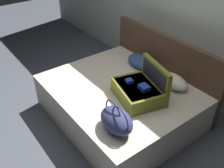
{
  "coord_description": "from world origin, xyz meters",
  "views": [
    {
      "loc": [
        2.1,
        -1.3,
        2.38
      ],
      "look_at": [
        0.0,
        0.28,
        0.58
      ],
      "focal_mm": 40.93,
      "sensor_mm": 36.0,
      "label": 1
    }
  ],
  "objects_px": {
    "hard_case_large": "(140,89)",
    "pillow_center_head": "(173,81)",
    "bed": "(119,102)",
    "duffel_bag": "(116,120)",
    "pillow_near_headboard": "(142,62)"
  },
  "relations": [
    {
      "from": "bed",
      "to": "hard_case_large",
      "type": "bearing_deg",
      "value": 10.59
    },
    {
      "from": "pillow_near_headboard",
      "to": "bed",
      "type": "bearing_deg",
      "value": -69.52
    },
    {
      "from": "hard_case_large",
      "to": "pillow_near_headboard",
      "type": "relative_size",
      "value": 1.34
    },
    {
      "from": "hard_case_large",
      "to": "pillow_center_head",
      "type": "relative_size",
      "value": 1.59
    },
    {
      "from": "pillow_center_head",
      "to": "duffel_bag",
      "type": "bearing_deg",
      "value": -80.47
    },
    {
      "from": "bed",
      "to": "duffel_bag",
      "type": "relative_size",
      "value": 4.24
    },
    {
      "from": "bed",
      "to": "hard_case_large",
      "type": "relative_size",
      "value": 2.73
    },
    {
      "from": "hard_case_large",
      "to": "pillow_center_head",
      "type": "distance_m",
      "value": 0.52
    },
    {
      "from": "pillow_near_headboard",
      "to": "duffel_bag",
      "type": "bearing_deg",
      "value": -53.92
    },
    {
      "from": "pillow_center_head",
      "to": "bed",
      "type": "bearing_deg",
      "value": -124.54
    },
    {
      "from": "pillow_near_headboard",
      "to": "pillow_center_head",
      "type": "xyz_separation_m",
      "value": [
        0.62,
        -0.03,
        0.0
      ]
    },
    {
      "from": "bed",
      "to": "duffel_bag",
      "type": "bearing_deg",
      "value": -40.71
    },
    {
      "from": "hard_case_large",
      "to": "pillow_near_headboard",
      "type": "height_order",
      "value": "hard_case_large"
    },
    {
      "from": "bed",
      "to": "pillow_center_head",
      "type": "relative_size",
      "value": 4.34
    },
    {
      "from": "pillow_center_head",
      "to": "pillow_near_headboard",
      "type": "bearing_deg",
      "value": 177.3
    }
  ]
}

